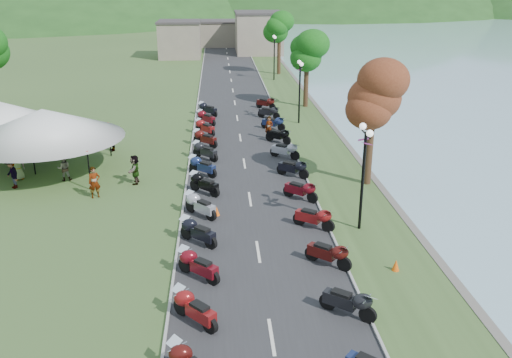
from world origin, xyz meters
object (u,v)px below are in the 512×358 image
object	(u,v)px
vendor_tent_main	(46,141)
pedestrian_a	(96,197)
pedestrian_c	(14,188)
pedestrian_b	(66,180)

from	to	relation	value
vendor_tent_main	pedestrian_a	size ratio (longest dim) A/B	3.57
pedestrian_a	pedestrian_c	bearing A→B (deg)	136.58
pedestrian_b	pedestrian_c	bearing A→B (deg)	7.76
pedestrian_a	pedestrian_c	size ratio (longest dim) A/B	0.99
vendor_tent_main	pedestrian_b	size ratio (longest dim) A/B	4.06
pedestrian_a	pedestrian_b	bearing A→B (deg)	105.85
pedestrian_a	pedestrian_b	distance (m)	3.65
vendor_tent_main	pedestrian_c	distance (m)	3.47
vendor_tent_main	pedestrian_b	bearing A→B (deg)	-48.71
vendor_tent_main	pedestrian_c	xyz separation A→B (m)	(-1.34, -2.50, -2.00)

